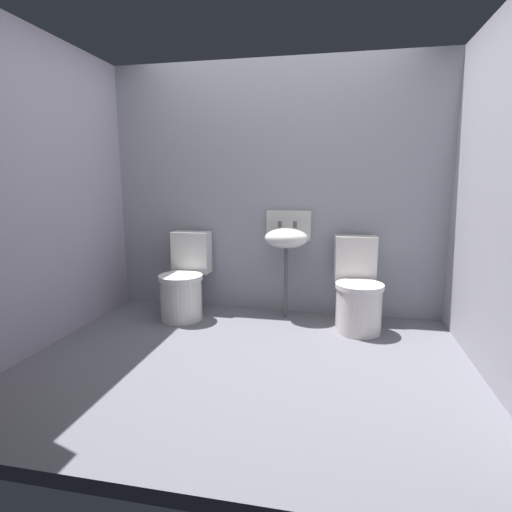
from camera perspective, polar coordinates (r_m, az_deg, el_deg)
The scene contains 7 objects.
ground_plane at distance 3.07m, azimuth -1.09°, elevation -14.69°, with size 3.54×2.66×0.08m, color slate.
wall_back at distance 3.94m, azimuth 2.65°, elevation 9.20°, with size 3.54×0.10×2.35m, color #9698A4.
wall_left at distance 3.59m, azimuth -27.17°, elevation 7.93°, with size 0.10×2.46×2.35m, color #9793A6.
wall_right at distance 2.98m, azimuth 31.54°, elevation 7.24°, with size 0.10×2.46×2.35m, color #9998A3.
toilet_left at distance 3.88m, azimuth -9.98°, elevation -3.76°, with size 0.40×0.59×0.78m.
toilet_right at distance 3.62m, azimuth 14.00°, elevation -4.94°, with size 0.45×0.63×0.78m.
sink at distance 3.74m, azimuth 4.32°, elevation 2.62°, with size 0.42×0.35×0.99m.
Camera 1 is at (0.61, -2.71, 1.27)m, focal length 28.61 mm.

